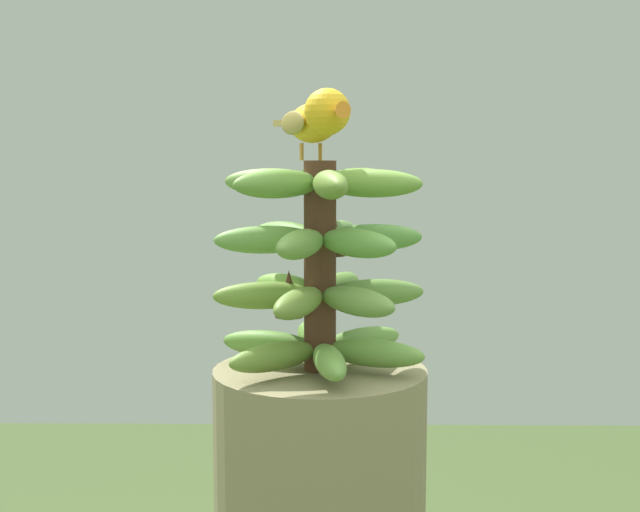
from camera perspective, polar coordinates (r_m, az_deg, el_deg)
name	(u,v)px	position (r m, az deg, el deg)	size (l,w,h in m)	color
banana_bunch	(320,266)	(1.11, -0.02, -0.67)	(0.27, 0.28, 0.27)	#4C2D1E
perched_bird	(317,119)	(1.11, -0.17, 8.87)	(0.10, 0.21, 0.09)	#C68933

